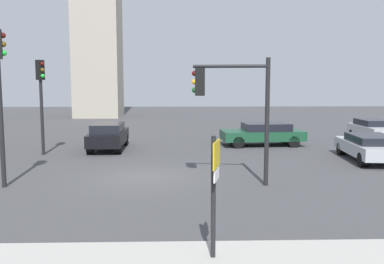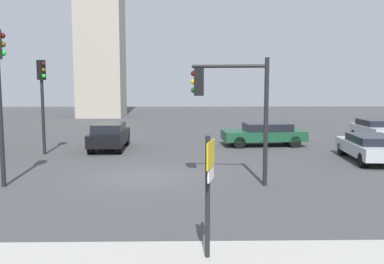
{
  "view_description": "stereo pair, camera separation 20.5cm",
  "coord_description": "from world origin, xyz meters",
  "px_view_note": "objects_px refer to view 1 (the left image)",
  "views": [
    {
      "loc": [
        1.39,
        -16.35,
        3.7
      ],
      "look_at": [
        1.95,
        2.63,
        1.48
      ],
      "focal_mm": 39.56,
      "sensor_mm": 36.0,
      "label": 1
    },
    {
      "loc": [
        1.59,
        -16.35,
        3.7
      ],
      "look_at": [
        1.95,
        2.63,
        1.48
      ],
      "focal_mm": 39.56,
      "sensor_mm": 36.0,
      "label": 2
    }
  ],
  "objects_px": {
    "direction_sign": "(215,183)",
    "traffic_light_0": "(231,97)",
    "car_2": "(374,130)",
    "car_0": "(263,133)",
    "car_3": "(370,146)",
    "traffic_light_2": "(41,89)",
    "car_4": "(108,136)"
  },
  "relations": [
    {
      "from": "direction_sign",
      "to": "car_2",
      "type": "xyz_separation_m",
      "value": [
        11.67,
        18.08,
        -0.97
      ]
    },
    {
      "from": "car_0",
      "to": "car_3",
      "type": "xyz_separation_m",
      "value": [
        4.06,
        -5.1,
        -0.03
      ]
    },
    {
      "from": "traffic_light_0",
      "to": "car_3",
      "type": "xyz_separation_m",
      "value": [
        7.14,
        4.41,
        -2.51
      ]
    },
    {
      "from": "car_2",
      "to": "car_3",
      "type": "xyz_separation_m",
      "value": [
        -3.37,
        -6.83,
        -0.03
      ]
    },
    {
      "from": "car_2",
      "to": "car_0",
      "type": "bearing_deg",
      "value": -76.62
    },
    {
      "from": "traffic_light_0",
      "to": "car_0",
      "type": "bearing_deg",
      "value": -98.23
    },
    {
      "from": "traffic_light_0",
      "to": "traffic_light_2",
      "type": "xyz_separation_m",
      "value": [
        -8.88,
        6.64,
        0.18
      ]
    },
    {
      "from": "car_0",
      "to": "car_3",
      "type": "distance_m",
      "value": 6.52
    },
    {
      "from": "car_4",
      "to": "direction_sign",
      "type": "bearing_deg",
      "value": -163.66
    },
    {
      "from": "car_3",
      "to": "car_4",
      "type": "xyz_separation_m",
      "value": [
        -12.94,
        3.78,
        0.1
      ]
    },
    {
      "from": "traffic_light_2",
      "to": "car_3",
      "type": "relative_size",
      "value": 1.01
    },
    {
      "from": "direction_sign",
      "to": "car_3",
      "type": "distance_m",
      "value": 14.02
    },
    {
      "from": "car_2",
      "to": "car_4",
      "type": "xyz_separation_m",
      "value": [
        -16.31,
        -3.04,
        0.06
      ]
    },
    {
      "from": "direction_sign",
      "to": "traffic_light_0",
      "type": "relative_size",
      "value": 0.55
    },
    {
      "from": "traffic_light_2",
      "to": "car_3",
      "type": "height_order",
      "value": "traffic_light_2"
    },
    {
      "from": "direction_sign",
      "to": "car_2",
      "type": "distance_m",
      "value": 21.54
    },
    {
      "from": "direction_sign",
      "to": "car_4",
      "type": "xyz_separation_m",
      "value": [
        -4.64,
        15.03,
        -0.9
      ]
    },
    {
      "from": "traffic_light_0",
      "to": "car_0",
      "type": "relative_size",
      "value": 0.94
    },
    {
      "from": "direction_sign",
      "to": "traffic_light_0",
      "type": "xyz_separation_m",
      "value": [
        1.16,
        6.84,
        1.51
      ]
    },
    {
      "from": "traffic_light_2",
      "to": "car_0",
      "type": "height_order",
      "value": "traffic_light_2"
    },
    {
      "from": "traffic_light_0",
      "to": "traffic_light_2",
      "type": "height_order",
      "value": "traffic_light_2"
    },
    {
      "from": "traffic_light_0",
      "to": "car_2",
      "type": "relative_size",
      "value": 1.11
    },
    {
      "from": "direction_sign",
      "to": "car_3",
      "type": "xyz_separation_m",
      "value": [
        8.3,
        11.25,
        -1.0
      ]
    },
    {
      "from": "direction_sign",
      "to": "car_4",
      "type": "relative_size",
      "value": 0.57
    },
    {
      "from": "traffic_light_0",
      "to": "car_3",
      "type": "bearing_deg",
      "value": -138.57
    },
    {
      "from": "traffic_light_0",
      "to": "car_2",
      "type": "distance_m",
      "value": 15.59
    },
    {
      "from": "traffic_light_0",
      "to": "car_4",
      "type": "distance_m",
      "value": 10.33
    },
    {
      "from": "traffic_light_0",
      "to": "car_4",
      "type": "xyz_separation_m",
      "value": [
        -5.8,
        8.2,
        -2.41
      ]
    },
    {
      "from": "car_0",
      "to": "car_3",
      "type": "relative_size",
      "value": 1.03
    },
    {
      "from": "car_0",
      "to": "car_3",
      "type": "height_order",
      "value": "car_0"
    },
    {
      "from": "car_0",
      "to": "traffic_light_0",
      "type": "bearing_deg",
      "value": 67.93
    },
    {
      "from": "traffic_light_2",
      "to": "car_2",
      "type": "relative_size",
      "value": 1.18
    }
  ]
}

